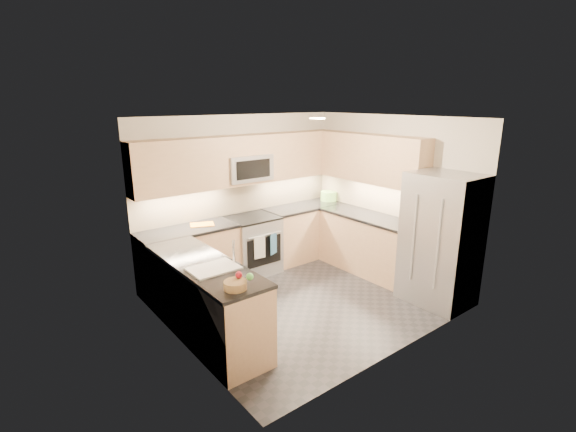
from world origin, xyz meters
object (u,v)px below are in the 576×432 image
(microwave, at_px, (246,168))
(cutting_board, at_px, (202,224))
(fruit_basket, at_px, (235,285))
(gas_range, at_px, (253,245))
(utensil_bowl, at_px, (329,196))
(refrigerator, at_px, (441,240))

(microwave, height_order, cutting_board, microwave)
(fruit_basket, bearing_deg, gas_range, 53.15)
(gas_range, bearing_deg, utensil_bowl, 1.19)
(refrigerator, xyz_separation_m, utensil_bowl, (0.25, 2.46, 0.12))
(gas_range, distance_m, cutting_board, 0.97)
(fruit_basket, bearing_deg, cutting_board, 71.19)
(microwave, relative_size, utensil_bowl, 2.61)
(cutting_board, bearing_deg, refrigerator, -47.50)
(utensil_bowl, bearing_deg, cutting_board, 179.29)
(gas_range, relative_size, utensil_bowl, 3.13)
(refrigerator, distance_m, fruit_basket, 3.04)
(gas_range, bearing_deg, cutting_board, 175.43)
(gas_range, xyz_separation_m, fruit_basket, (-1.57, -2.09, 0.53))
(utensil_bowl, bearing_deg, fruit_basket, -146.90)
(utensil_bowl, distance_m, cutting_board, 2.53)
(gas_range, height_order, cutting_board, cutting_board)
(fruit_basket, bearing_deg, utensil_bowl, 33.10)
(refrigerator, distance_m, cutting_board, 3.38)
(gas_range, distance_m, microwave, 1.25)
(gas_range, distance_m, refrigerator, 2.86)
(microwave, height_order, fruit_basket, microwave)
(gas_range, height_order, fruit_basket, fruit_basket)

